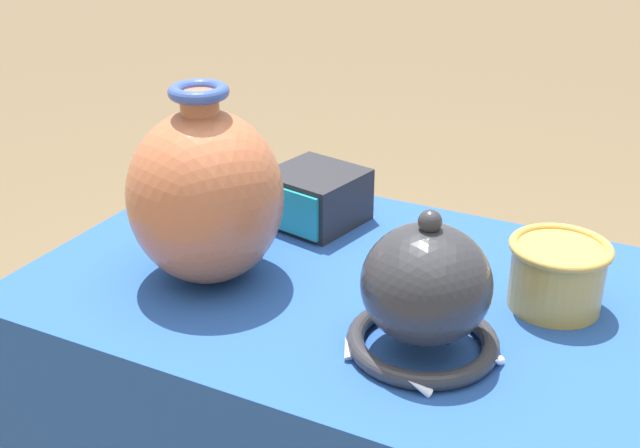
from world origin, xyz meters
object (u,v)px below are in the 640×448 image
object	(u,v)px
pot_squat_porcelain	(212,194)
mosaic_tile_box	(315,197)
vase_dome_bell	(425,294)
vase_tall_bulbous	(206,195)
cup_wide_ochre	(557,273)

from	to	relation	value
pot_squat_porcelain	mosaic_tile_box	bearing A→B (deg)	15.73
mosaic_tile_box	vase_dome_bell	bearing A→B (deg)	-31.56
vase_tall_bulbous	mosaic_tile_box	size ratio (longest dim) A/B	1.71
pot_squat_porcelain	cup_wide_ochre	distance (m)	0.58
cup_wide_ochre	vase_tall_bulbous	bearing A→B (deg)	-163.25
vase_dome_bell	mosaic_tile_box	world-z (taller)	vase_dome_bell
vase_dome_bell	cup_wide_ochre	distance (m)	0.21
mosaic_tile_box	pot_squat_porcelain	world-z (taller)	mosaic_tile_box
vase_tall_bulbous	pot_squat_porcelain	size ratio (longest dim) A/B	2.73
vase_dome_bell	mosaic_tile_box	size ratio (longest dim) A/B	1.21
mosaic_tile_box	pot_squat_porcelain	distance (m)	0.17
vase_dome_bell	pot_squat_porcelain	size ratio (longest dim) A/B	1.94
vase_tall_bulbous	vase_dome_bell	size ratio (longest dim) A/B	1.41
mosaic_tile_box	cup_wide_ochre	world-z (taller)	cup_wide_ochre
vase_tall_bulbous	vase_dome_bell	bearing A→B (deg)	-6.38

